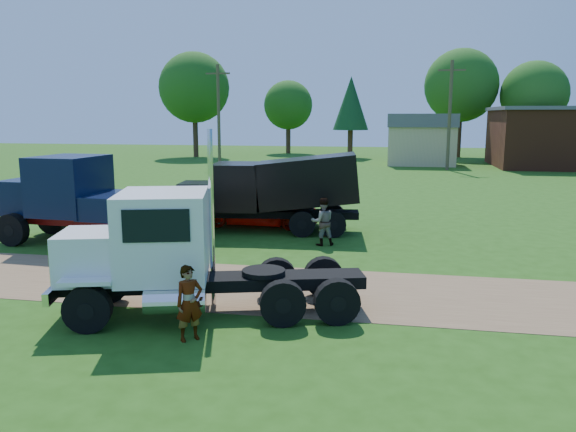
% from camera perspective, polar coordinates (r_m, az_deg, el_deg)
% --- Properties ---
extents(ground, '(140.00, 140.00, 0.00)m').
position_cam_1_polar(ground, '(14.77, 4.14, -7.67)').
color(ground, '#214C10').
rests_on(ground, ground).
extents(dirt_track, '(120.00, 4.20, 0.01)m').
position_cam_1_polar(dirt_track, '(14.77, 4.14, -7.65)').
color(dirt_track, brown).
rests_on(dirt_track, ground).
extents(white_semi_tractor, '(7.13, 3.97, 4.22)m').
position_cam_1_polar(white_semi_tractor, '(13.02, -12.10, -3.74)').
color(white_semi_tractor, black).
rests_on(white_semi_tractor, ground).
extents(black_dump_truck, '(7.29, 2.92, 3.10)m').
position_cam_1_polar(black_dump_truck, '(21.94, -1.33, 2.80)').
color(black_dump_truck, black).
rests_on(black_dump_truck, ground).
extents(navy_truck, '(7.30, 2.86, 3.11)m').
position_cam_1_polar(navy_truck, '(21.24, -19.75, 1.64)').
color(navy_truck, maroon).
rests_on(navy_truck, ground).
extents(orange_pickup, '(4.89, 2.41, 1.34)m').
position_cam_1_polar(orange_pickup, '(23.51, -2.52, 0.73)').
color(orange_pickup, red).
rests_on(orange_pickup, ground).
extents(spectator_a, '(0.67, 0.66, 1.57)m').
position_cam_1_polar(spectator_a, '(11.64, -9.99, -8.71)').
color(spectator_a, '#999999').
rests_on(spectator_a, ground).
extents(spectator_b, '(0.99, 0.88, 1.69)m').
position_cam_1_polar(spectator_b, '(19.74, 3.53, -0.57)').
color(spectator_b, '#999999').
rests_on(spectator_b, ground).
extents(tan_shed, '(6.20, 5.40, 4.70)m').
position_cam_1_polar(tan_shed, '(54.07, 13.38, 7.66)').
color(tan_shed, tan).
rests_on(tan_shed, ground).
extents(utility_poles, '(42.20, 0.28, 9.00)m').
position_cam_1_polar(utility_poles, '(49.18, 16.11, 9.99)').
color(utility_poles, '#443926').
rests_on(utility_poles, ground).
extents(tree_row, '(54.72, 14.63, 11.68)m').
position_cam_1_polar(tree_row, '(63.39, 11.58, 12.17)').
color(tree_row, '#322214').
rests_on(tree_row, ground).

